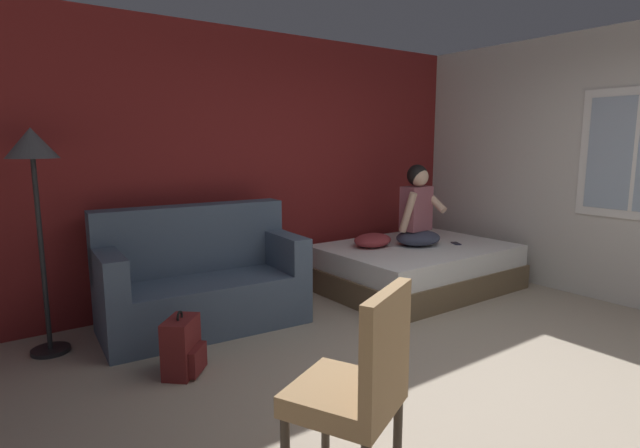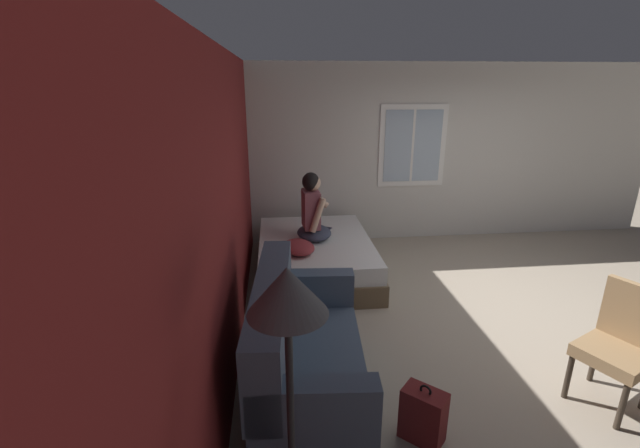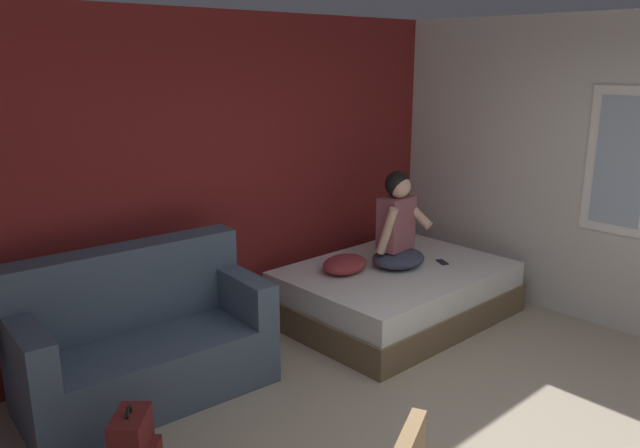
# 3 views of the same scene
# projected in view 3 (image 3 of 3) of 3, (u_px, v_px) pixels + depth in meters

# --- Properties ---
(wall_back_accent) EXTENTS (9.97, 0.16, 2.70)m
(wall_back_accent) POSITION_uv_depth(u_px,v_px,m) (216.00, 176.00, 5.29)
(wall_back_accent) COLOR maroon
(wall_back_accent) RESTS_ON ground
(bed) EXTENTS (2.03, 1.47, 0.48)m
(bed) POSITION_uv_depth(u_px,v_px,m) (396.00, 292.00, 5.73)
(bed) COLOR brown
(bed) RESTS_ON ground
(couch) EXTENTS (1.76, 0.94, 1.04)m
(couch) POSITION_uv_depth(u_px,v_px,m) (142.00, 341.00, 4.39)
(couch) COLOR #47566B
(couch) RESTS_ON ground
(person_seated) EXTENTS (0.55, 0.48, 0.88)m
(person_seated) POSITION_uv_depth(u_px,v_px,m) (398.00, 229.00, 5.61)
(person_seated) COLOR #383D51
(person_seated) RESTS_ON bed
(backpack) EXTENTS (0.35, 0.35, 0.46)m
(backpack) POSITION_uv_depth(u_px,v_px,m) (134.00, 448.00, 3.53)
(backpack) COLOR maroon
(backpack) RESTS_ON ground
(throw_pillow) EXTENTS (0.56, 0.48, 0.14)m
(throw_pillow) POSITION_uv_depth(u_px,v_px,m) (345.00, 264.00, 5.53)
(throw_pillow) COLOR #993338
(throw_pillow) RESTS_ON bed
(cell_phone) EXTENTS (0.13, 0.16, 0.01)m
(cell_phone) POSITION_uv_depth(u_px,v_px,m) (442.00, 262.00, 5.79)
(cell_phone) COLOR black
(cell_phone) RESTS_ON bed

